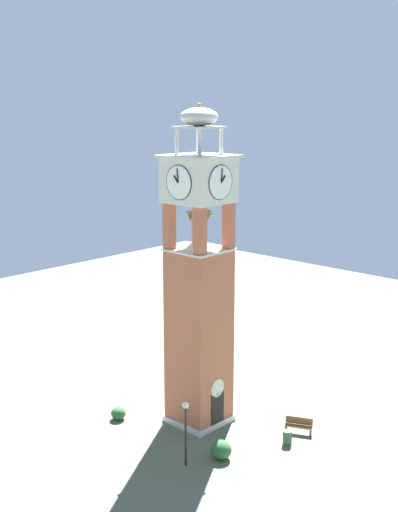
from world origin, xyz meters
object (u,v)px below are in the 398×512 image
Objects in this scene: trash_bin at (287,437)px; park_bench at (299,425)px; clock_tower at (199,295)px; lamp_post at (186,421)px.

park_bench is at bearing 11.12° from trash_bin.
park_bench is 1.57m from trash_bin.
clock_tower is 9.62m from park_bench.
park_bench is 7.76m from lamp_post.
lamp_post is at bearing 155.28° from trash_bin.
trash_bin is at bearing -168.88° from park_bench.
park_bench is 2.04× the size of trash_bin.
trash_bin is at bearing -24.72° from lamp_post.
lamp_post is (-7.13, 2.28, 2.05)m from park_bench.
clock_tower is 5.22× the size of lamp_post.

